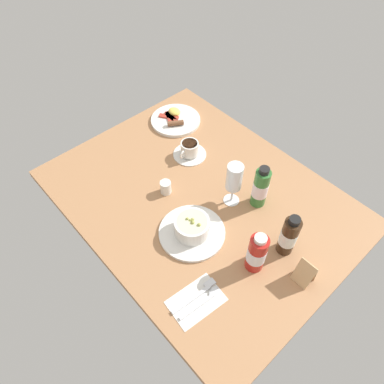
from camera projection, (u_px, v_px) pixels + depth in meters
The scene contains 11 objects.
ground_plane at pixel (200, 199), 134.49cm from camera, with size 110.00×84.00×3.00cm, color #A8754C.
porridge_bowl at pixel (192, 228), 120.58cm from camera, with size 22.96×22.96×7.98cm.
cutlery_setting at pixel (198, 300), 107.67cm from camera, with size 12.68×17.42×0.90cm.
coffee_cup at pixel (190, 150), 145.10cm from camera, with size 13.68×13.68×6.48cm.
creamer_jug at pixel (166, 187), 132.68cm from camera, with size 5.09×4.17×5.81cm.
wine_glass at pixel (234, 179), 122.80cm from camera, with size 5.94×5.94×18.19cm.
sauce_bottle_brown at pixel (289, 236), 112.92cm from camera, with size 5.53×5.53×17.50cm.
sauce_bottle_green at pixel (260, 188), 125.16cm from camera, with size 5.58×5.58×18.16cm.
sauce_bottle_red at pixel (257, 253), 109.40cm from camera, with size 6.03×6.03×16.58cm.
breakfast_plate at pixel (175, 119), 160.20cm from camera, with size 22.22×22.22×3.70cm.
menu_card at pixel (306, 271), 108.41cm from camera, with size 5.75×5.10×10.12cm.
Camera 1 is at (59.54, -58.06, 104.28)cm, focal length 33.30 mm.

